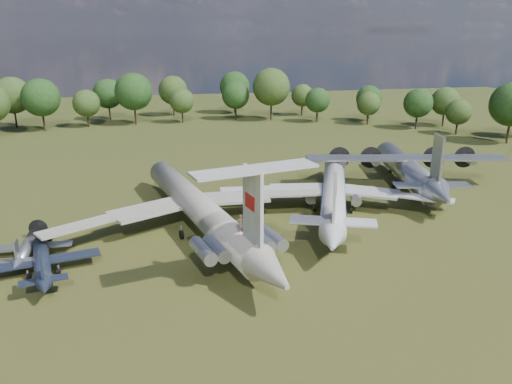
{
  "coord_description": "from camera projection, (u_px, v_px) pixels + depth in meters",
  "views": [
    {
      "loc": [
        -7.46,
        -62.71,
        25.45
      ],
      "look_at": [
        5.74,
        -1.02,
        5.0
      ],
      "focal_mm": 35.0,
      "sensor_mm": 36.0,
      "label": 1
    }
  ],
  "objects": [
    {
      "name": "small_prop_northwest",
      "position": [
        28.0,
        249.0,
        58.56
      ],
      "size": [
        9.99,
        13.54,
        1.97
      ],
      "primitive_type": null,
      "rotation": [
        0.0,
        0.0,
        -0.01
      ],
      "color": "#A5A8AD",
      "rests_on": "ground"
    },
    {
      "name": "person_on_il62",
      "position": [
        240.0,
        223.0,
        52.73
      ],
      "size": [
        0.83,
        0.7,
        1.95
      ],
      "primitive_type": "imported",
      "rotation": [
        0.0,
        0.0,
        3.53
      ],
      "color": "#92684A",
      "rests_on": "il62_airliner"
    },
    {
      "name": "tu104_jet",
      "position": [
        334.0,
        195.0,
        73.68
      ],
      "size": [
        47.85,
        54.34,
        4.52
      ],
      "primitive_type": null,
      "rotation": [
        0.0,
        0.0,
        -0.37
      ],
      "color": "white",
      "rests_on": "ground"
    },
    {
      "name": "ground",
      "position": [
        213.0,
        227.0,
        67.67
      ],
      "size": [
        300.0,
        300.0,
        0.0
      ],
      "primitive_type": "plane",
      "color": "#243D14",
      "rests_on": "ground"
    },
    {
      "name": "il62_airliner",
      "position": [
        198.0,
        212.0,
        66.1
      ],
      "size": [
        50.49,
        59.49,
        5.09
      ],
      "primitive_type": null,
      "rotation": [
        0.0,
        0.0,
        0.23
      ],
      "color": "beige",
      "rests_on": "ground"
    },
    {
      "name": "an12_transport",
      "position": [
        407.0,
        173.0,
        84.45
      ],
      "size": [
        40.81,
        43.96,
        5.01
      ],
      "primitive_type": null,
      "rotation": [
        0.0,
        0.0,
        -0.2
      ],
      "color": "#A7AAAF",
      "rests_on": "ground"
    },
    {
      "name": "small_prop_west",
      "position": [
        42.0,
        265.0,
        54.14
      ],
      "size": [
        15.36,
        18.78,
        2.44
      ],
      "primitive_type": null,
      "rotation": [
        0.0,
        0.0,
        0.21
      ],
      "color": "black",
      "rests_on": "ground"
    }
  ]
}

